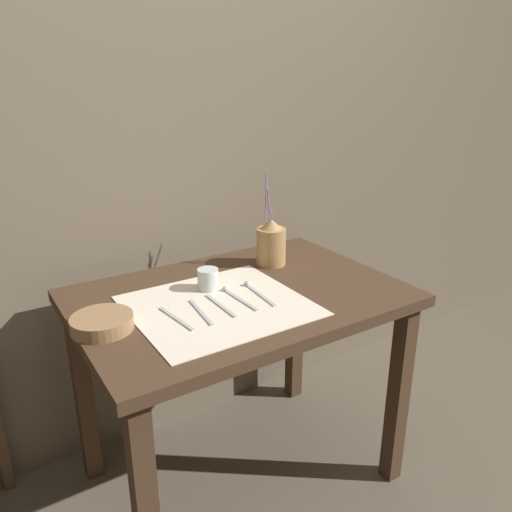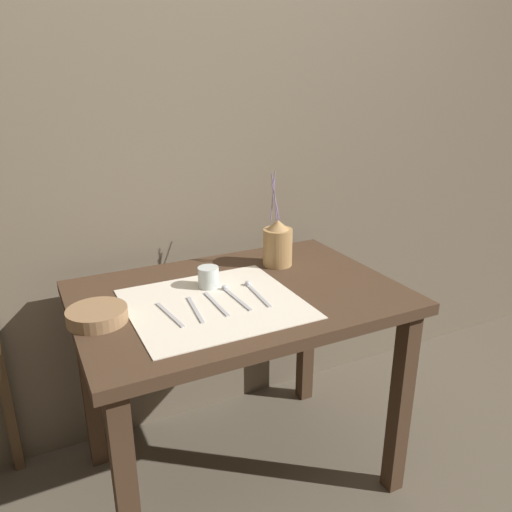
# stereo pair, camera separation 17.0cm
# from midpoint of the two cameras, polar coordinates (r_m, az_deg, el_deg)

# --- Properties ---
(ground_plane) EXTENTS (12.00, 12.00, 0.00)m
(ground_plane) POSITION_cam_midpoint_polar(r_m,az_deg,el_deg) (2.15, -4.13, -23.60)
(ground_plane) COLOR brown
(stone_wall_back) EXTENTS (7.00, 0.06, 2.40)m
(stone_wall_back) POSITION_cam_midpoint_polar(r_m,az_deg,el_deg) (2.03, -11.76, 11.54)
(stone_wall_back) COLOR #6B5E4C
(stone_wall_back) RESTS_ON ground_plane
(wooden_table) EXTENTS (1.10, 0.76, 0.78)m
(wooden_table) POSITION_cam_midpoint_polar(r_m,az_deg,el_deg) (1.76, -4.67, -7.66)
(wooden_table) COLOR #422D1E
(wooden_table) RESTS_ON ground_plane
(linen_cloth) EXTENTS (0.55, 0.50, 0.00)m
(linen_cloth) POSITION_cam_midpoint_polar(r_m,az_deg,el_deg) (1.62, -7.31, -5.69)
(linen_cloth) COLOR beige
(linen_cloth) RESTS_ON wooden_table
(pitcher_with_flowers) EXTENTS (0.11, 0.11, 0.36)m
(pitcher_with_flowers) POSITION_cam_midpoint_polar(r_m,az_deg,el_deg) (1.93, -0.77, 1.39)
(pitcher_with_flowers) COLOR #A87F4C
(pitcher_with_flowers) RESTS_ON wooden_table
(wooden_bowl) EXTENTS (0.18, 0.18, 0.04)m
(wooden_bowl) POSITION_cam_midpoint_polar(r_m,az_deg,el_deg) (1.56, -20.23, -7.26)
(wooden_bowl) COLOR #8E6B47
(wooden_bowl) RESTS_ON wooden_table
(glass_tumbler_near) EXTENTS (0.07, 0.07, 0.07)m
(glass_tumbler_near) POSITION_cam_midpoint_polar(r_m,az_deg,el_deg) (1.73, -8.31, -2.68)
(glass_tumbler_near) COLOR silver
(glass_tumbler_near) RESTS_ON wooden_table
(fork_inner) EXTENTS (0.04, 0.19, 0.00)m
(fork_inner) POSITION_cam_midpoint_polar(r_m,az_deg,el_deg) (1.56, -12.25, -7.08)
(fork_inner) COLOR #A8A8AD
(fork_inner) RESTS_ON wooden_table
(fork_outer) EXTENTS (0.03, 0.19, 0.00)m
(fork_outer) POSITION_cam_midpoint_polar(r_m,az_deg,el_deg) (1.58, -9.42, -6.41)
(fork_outer) COLOR #A8A8AD
(fork_outer) RESTS_ON wooden_table
(knife_center) EXTENTS (0.01, 0.19, 0.00)m
(knife_center) POSITION_cam_midpoint_polar(r_m,az_deg,el_deg) (1.61, -7.10, -5.71)
(knife_center) COLOR #A8A8AD
(knife_center) RESTS_ON wooden_table
(spoon_inner) EXTENTS (0.03, 0.20, 0.02)m
(spoon_inner) POSITION_cam_midpoint_polar(r_m,az_deg,el_deg) (1.69, -5.74, -4.35)
(spoon_inner) COLOR #A8A8AD
(spoon_inner) RESTS_ON wooden_table
(spoon_outer) EXTENTS (0.03, 0.20, 0.02)m
(spoon_outer) POSITION_cam_midpoint_polar(r_m,az_deg,el_deg) (1.72, -3.23, -3.79)
(spoon_outer) COLOR #A8A8AD
(spoon_outer) RESTS_ON wooden_table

